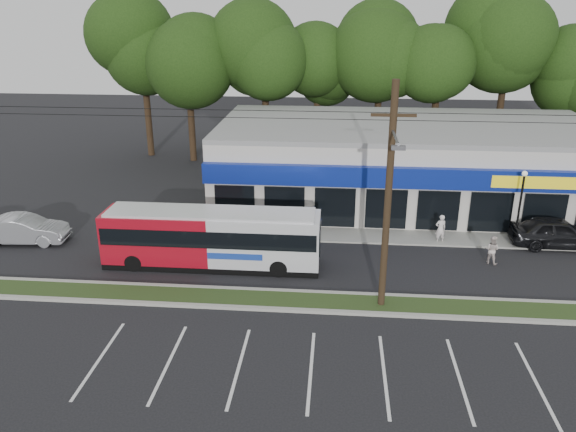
% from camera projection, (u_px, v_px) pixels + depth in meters
% --- Properties ---
extents(ground, '(120.00, 120.00, 0.00)m').
position_uv_depth(ground, '(313.00, 314.00, 24.54)').
color(ground, black).
rests_on(ground, ground).
extents(grass_strip, '(40.00, 1.60, 0.12)m').
position_uv_depth(grass_strip, '(314.00, 302.00, 25.45)').
color(grass_strip, '#293917').
rests_on(grass_strip, ground).
extents(curb_south, '(40.00, 0.25, 0.14)m').
position_uv_depth(curb_south, '(313.00, 311.00, 24.66)').
color(curb_south, '#9E9E93').
rests_on(curb_south, ground).
extents(curb_north, '(40.00, 0.25, 0.14)m').
position_uv_depth(curb_north, '(315.00, 292.00, 26.24)').
color(curb_north, '#9E9E93').
rests_on(curb_north, ground).
extents(sidewalk, '(32.00, 2.20, 0.10)m').
position_uv_depth(sidewalk, '(407.00, 237.00, 32.49)').
color(sidewalk, '#9E9E93').
rests_on(sidewalk, ground).
extents(strip_mall, '(25.00, 12.55, 5.30)m').
position_uv_depth(strip_mall, '(406.00, 162.00, 37.96)').
color(strip_mall, beige).
rests_on(strip_mall, ground).
extents(utility_pole, '(50.00, 2.77, 10.00)m').
position_uv_depth(utility_pole, '(385.00, 192.00, 23.24)').
color(utility_pole, black).
rests_on(utility_pole, ground).
extents(lamp_post, '(0.30, 0.30, 4.25)m').
position_uv_depth(lamp_post, '(521.00, 198.00, 30.87)').
color(lamp_post, black).
rests_on(lamp_post, ground).
extents(tree_line, '(46.76, 6.76, 11.83)m').
position_uv_depth(tree_line, '(379.00, 60.00, 45.41)').
color(tree_line, black).
rests_on(tree_line, ground).
extents(metrobus, '(11.08, 2.37, 2.98)m').
position_uv_depth(metrobus, '(212.00, 237.00, 28.62)').
color(metrobus, '#A20C1B').
rests_on(metrobus, ground).
extents(car_dark, '(5.02, 2.03, 1.71)m').
position_uv_depth(car_dark, '(557.00, 232.00, 31.07)').
color(car_dark, black).
rests_on(car_dark, ground).
extents(car_silver, '(4.93, 2.08, 1.59)m').
position_uv_depth(car_silver, '(24.00, 229.00, 31.62)').
color(car_silver, '#94959B').
rests_on(car_silver, ground).
extents(pedestrian_a, '(0.68, 0.51, 1.67)m').
position_uv_depth(pedestrian_a, '(441.00, 229.00, 31.60)').
color(pedestrian_a, white).
rests_on(pedestrian_a, ground).
extents(pedestrian_b, '(0.94, 0.88, 1.53)m').
position_uv_depth(pedestrian_b, '(492.00, 250.00, 29.11)').
color(pedestrian_b, silver).
rests_on(pedestrian_b, ground).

